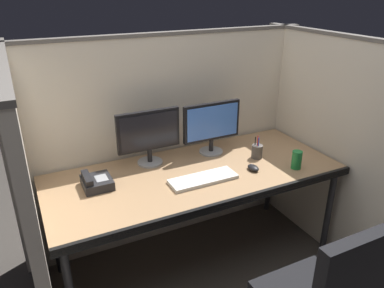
{
  "coord_description": "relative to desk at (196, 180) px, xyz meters",
  "views": [
    {
      "loc": [
        -0.96,
        -1.61,
        1.87
      ],
      "look_at": [
        0.0,
        0.35,
        0.92
      ],
      "focal_mm": 34.78,
      "sensor_mm": 36.0,
      "label": 1
    }
  ],
  "objects": [
    {
      "name": "cubicle_partition_rear",
      "position": [
        0.0,
        0.46,
        0.1
      ],
      "size": [
        2.21,
        0.06,
        1.57
      ],
      "color": "beige",
      "rests_on": "ground"
    },
    {
      "name": "cubicle_partition_left",
      "position": [
        -0.99,
        -0.09,
        0.1
      ],
      "size": [
        0.06,
        1.41,
        1.57
      ],
      "color": "beige",
      "rests_on": "ground"
    },
    {
      "name": "cubicle_partition_right",
      "position": [
        0.99,
        -0.09,
        0.1
      ],
      "size": [
        0.06,
        1.41,
        1.57
      ],
      "color": "beige",
      "rests_on": "ground"
    },
    {
      "name": "desk",
      "position": [
        0.0,
        0.0,
        0.0
      ],
      "size": [
        1.9,
        0.8,
        0.74
      ],
      "color": "#997551",
      "rests_on": "ground"
    },
    {
      "name": "monitor_left",
      "position": [
        -0.22,
        0.27,
        0.27
      ],
      "size": [
        0.43,
        0.17,
        0.37
      ],
      "color": "gray",
      "rests_on": "desk"
    },
    {
      "name": "monitor_right",
      "position": [
        0.24,
        0.23,
        0.27
      ],
      "size": [
        0.43,
        0.17,
        0.37
      ],
      "color": "gray",
      "rests_on": "desk"
    },
    {
      "name": "keyboard_main",
      "position": [
        -0.01,
        -0.11,
        0.06
      ],
      "size": [
        0.43,
        0.15,
        0.02
      ],
      "primitive_type": "cube",
      "color": "silver",
      "rests_on": "desk"
    },
    {
      "name": "computer_mouse",
      "position": [
        0.35,
        -0.13,
        0.07
      ],
      "size": [
        0.06,
        0.1,
        0.04
      ],
      "color": "black",
      "rests_on": "desk"
    },
    {
      "name": "soda_can",
      "position": [
        0.62,
        -0.23,
        0.11
      ],
      "size": [
        0.07,
        0.07,
        0.12
      ],
      "primitive_type": "cylinder",
      "color": "#197233",
      "rests_on": "desk"
    },
    {
      "name": "desk_phone",
      "position": [
        -0.62,
        0.11,
        0.08
      ],
      "size": [
        0.17,
        0.19,
        0.09
      ],
      "color": "black",
      "rests_on": "desk"
    },
    {
      "name": "pen_cup",
      "position": [
        0.48,
        0.02,
        0.1
      ],
      "size": [
        0.08,
        0.08,
        0.17
      ],
      "color": "#4C4742",
      "rests_on": "desk"
    }
  ]
}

